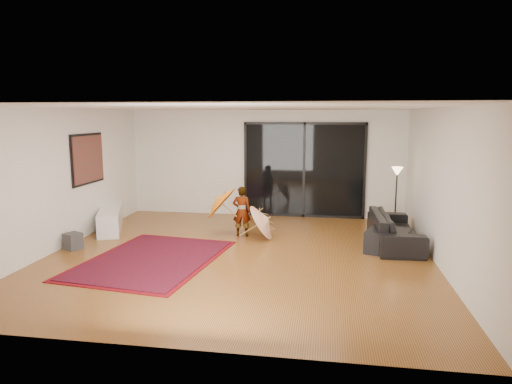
% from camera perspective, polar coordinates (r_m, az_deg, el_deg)
% --- Properties ---
extents(floor, '(7.00, 7.00, 0.00)m').
position_cam_1_polar(floor, '(8.56, -2.14, -7.89)').
color(floor, brown).
rests_on(floor, ground).
extents(ceiling, '(7.00, 7.00, 0.00)m').
position_cam_1_polar(ceiling, '(8.17, -2.26, 10.50)').
color(ceiling, white).
rests_on(ceiling, wall_back).
extents(wall_back, '(7.00, 0.00, 7.00)m').
position_cam_1_polar(wall_back, '(11.68, 1.13, 3.58)').
color(wall_back, silver).
rests_on(wall_back, floor).
extents(wall_front, '(7.00, 0.00, 7.00)m').
position_cam_1_polar(wall_front, '(4.93, -10.12, -4.84)').
color(wall_front, silver).
rests_on(wall_front, floor).
extents(wall_left, '(0.00, 7.00, 7.00)m').
position_cam_1_polar(wall_left, '(9.57, -23.24, 1.48)').
color(wall_left, silver).
rests_on(wall_left, floor).
extents(wall_right, '(0.00, 7.00, 7.00)m').
position_cam_1_polar(wall_right, '(8.32, 22.16, 0.46)').
color(wall_right, silver).
rests_on(wall_right, floor).
extents(sliding_door, '(3.06, 0.07, 2.40)m').
position_cam_1_polar(sliding_door, '(11.57, 6.02, 2.73)').
color(sliding_door, black).
rests_on(sliding_door, wall_back).
extents(painting, '(0.04, 1.28, 1.08)m').
position_cam_1_polar(painting, '(10.37, -20.26, 3.91)').
color(painting, black).
rests_on(painting, wall_left).
extents(media_console, '(1.09, 1.82, 0.50)m').
position_cam_1_polar(media_console, '(10.87, -17.72, -3.22)').
color(media_console, white).
rests_on(media_console, floor).
extents(speaker, '(0.37, 0.37, 0.32)m').
position_cam_1_polar(speaker, '(9.56, -21.91, -5.73)').
color(speaker, '#424244').
rests_on(speaker, floor).
extents(persian_rug, '(2.52, 3.26, 0.02)m').
position_cam_1_polar(persian_rug, '(8.49, -12.83, -8.19)').
color(persian_rug, '#63080F').
rests_on(persian_rug, floor).
extents(sofa, '(0.90, 2.18, 0.63)m').
position_cam_1_polar(sofa, '(9.58, 16.95, -4.45)').
color(sofa, black).
rests_on(sofa, floor).
extents(ottoman, '(0.94, 0.94, 0.43)m').
position_cam_1_polar(ottoman, '(9.05, 16.14, -5.90)').
color(ottoman, black).
rests_on(ottoman, floor).
extents(floor_lamp, '(0.25, 0.25, 1.45)m').
position_cam_1_polar(floor_lamp, '(10.50, 17.18, 1.35)').
color(floor_lamp, black).
rests_on(floor_lamp, floor).
extents(child, '(0.41, 0.28, 1.08)m').
position_cam_1_polar(child, '(9.76, -1.79, -2.42)').
color(child, '#999999').
rests_on(child, floor).
extents(parasol_orange, '(0.69, 0.86, 0.89)m').
position_cam_1_polar(parasol_orange, '(9.79, -5.02, -1.25)').
color(parasol_orange, orange).
rests_on(parasol_orange, child).
extents(parasol_white, '(0.60, 0.81, 0.92)m').
position_cam_1_polar(parasol_white, '(9.53, 1.59, -2.93)').
color(parasol_white, white).
rests_on(parasol_white, floor).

